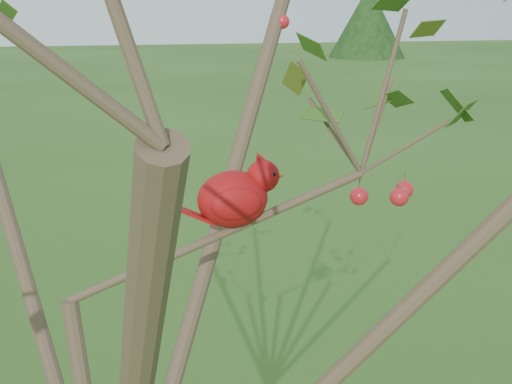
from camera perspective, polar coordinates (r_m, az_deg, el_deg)
crabapple_tree at (r=1.20m, az=-13.68°, el=-4.26°), size 2.35×2.05×2.95m
cardinal at (r=1.30m, az=-1.75°, el=-0.33°), size 0.24×0.13×0.17m
distant_trees at (r=24.66m, az=-12.93°, el=13.67°), size 42.38×14.68×3.35m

